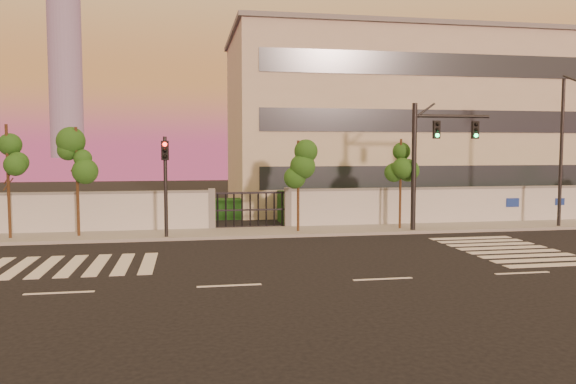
{
  "coord_description": "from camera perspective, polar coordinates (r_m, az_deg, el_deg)",
  "views": [
    {
      "loc": [
        -6.25,
        -17.17,
        4.23
      ],
      "look_at": [
        -2.06,
        6.0,
        2.43
      ],
      "focal_mm": 35.0,
      "sensor_mm": 36.0,
      "label": 1
    }
  ],
  "objects": [
    {
      "name": "ground",
      "position": [
        18.76,
        9.61,
        -8.73
      ],
      "size": [
        120.0,
        120.0,
        0.0
      ],
      "primitive_type": "plane",
      "color": "black",
      "rests_on": "ground"
    },
    {
      "name": "sidewalk",
      "position": [
        28.67,
        2.47,
        -3.97
      ],
      "size": [
        60.0,
        3.0,
        0.15
      ],
      "primitive_type": "cube",
      "color": "gray",
      "rests_on": "ground"
    },
    {
      "name": "perimeter_wall",
      "position": [
        30.02,
        2.04,
        -1.67
      ],
      "size": [
        60.0,
        0.36,
        2.2
      ],
      "color": "silver",
      "rests_on": "ground"
    },
    {
      "name": "hedge_row",
      "position": [
        32.94,
        2.83,
        -1.58
      ],
      "size": [
        41.0,
        4.25,
        1.8
      ],
      "color": "black",
      "rests_on": "ground"
    },
    {
      "name": "institutional_building",
      "position": [
        42.07,
        11.11,
        6.91
      ],
      "size": [
        24.4,
        12.4,
        12.25
      ],
      "color": "#BEB7A1",
      "rests_on": "ground"
    },
    {
      "name": "distant_skyscraper",
      "position": [
        308.38,
        -21.78,
        14.86
      ],
      "size": [
        16.0,
        16.0,
        118.0
      ],
      "color": "slate",
      "rests_on": "ground"
    },
    {
      "name": "road_markings",
      "position": [
        21.86,
        2.31,
        -6.77
      ],
      "size": [
        57.0,
        7.62,
        0.02
      ],
      "color": "silver",
      "rests_on": "ground"
    },
    {
      "name": "street_tree_b",
      "position": [
        28.67,
        -26.58,
        3.35
      ],
      "size": [
        1.62,
        1.29,
        5.37
      ],
      "color": "#382314",
      "rests_on": "ground"
    },
    {
      "name": "street_tree_c",
      "position": [
        28.1,
        -20.62,
        3.37
      ],
      "size": [
        1.65,
        1.31,
        5.27
      ],
      "color": "#382314",
      "rests_on": "ground"
    },
    {
      "name": "street_tree_d",
      "position": [
        27.9,
        1.08,
        2.74
      ],
      "size": [
        1.62,
        1.29,
        4.67
      ],
      "color": "#382314",
      "rests_on": "ground"
    },
    {
      "name": "street_tree_e",
      "position": [
        29.38,
        11.41,
        2.85
      ],
      "size": [
        1.49,
        1.19,
        4.75
      ],
      "color": "#382314",
      "rests_on": "ground"
    },
    {
      "name": "traffic_signal_main",
      "position": [
        29.24,
        14.19,
        4.03
      ],
      "size": [
        4.13,
        0.39,
        6.53
      ],
      "rotation": [
        0.0,
        0.0,
        -0.01
      ],
      "color": "black",
      "rests_on": "ground"
    },
    {
      "name": "traffic_signal_secondary",
      "position": [
        26.6,
        -12.35,
        1.74
      ],
      "size": [
        0.37,
        0.35,
        4.81
      ],
      "rotation": [
        0.0,
        0.0,
        -0.04
      ],
      "color": "black",
      "rests_on": "ground"
    },
    {
      "name": "streetlight_east",
      "position": [
        32.92,
        26.21,
        4.36
      ],
      "size": [
        0.49,
        1.99,
        8.29
      ],
      "color": "black",
      "rests_on": "ground"
    }
  ]
}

